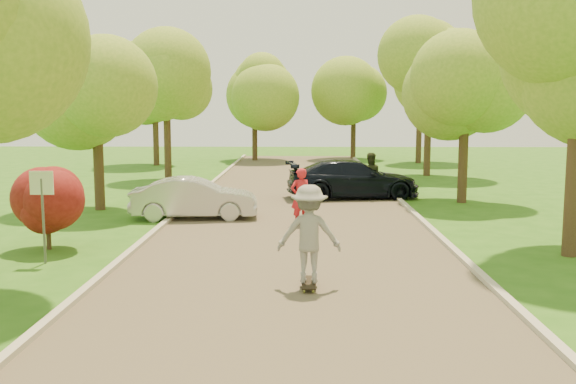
# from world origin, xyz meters

# --- Properties ---
(ground) EXTENTS (100.00, 100.00, 0.00)m
(ground) POSITION_xyz_m (0.00, 0.00, 0.00)
(ground) COLOR #2A5F16
(ground) RESTS_ON ground
(road) EXTENTS (8.00, 60.00, 0.01)m
(road) POSITION_xyz_m (0.00, 8.00, 0.01)
(road) COLOR #4C4438
(road) RESTS_ON ground
(curb_left) EXTENTS (0.18, 60.00, 0.12)m
(curb_left) POSITION_xyz_m (-4.05, 8.00, 0.06)
(curb_left) COLOR #B2AD9E
(curb_left) RESTS_ON ground
(curb_right) EXTENTS (0.18, 60.00, 0.12)m
(curb_right) POSITION_xyz_m (4.05, 8.00, 0.06)
(curb_right) COLOR #B2AD9E
(curb_right) RESTS_ON ground
(street_sign) EXTENTS (0.55, 0.06, 2.17)m
(street_sign) POSITION_xyz_m (-5.80, 4.00, 1.56)
(street_sign) COLOR #59595E
(street_sign) RESTS_ON ground
(red_shrub) EXTENTS (1.70, 1.70, 1.95)m
(red_shrub) POSITION_xyz_m (-6.30, 5.50, 1.10)
(red_shrub) COLOR #382619
(red_shrub) RESTS_ON ground
(tree_l_midb) EXTENTS (4.30, 4.20, 6.62)m
(tree_l_midb) POSITION_xyz_m (-6.81, 12.00, 4.59)
(tree_l_midb) COLOR #382619
(tree_l_midb) RESTS_ON ground
(tree_l_far) EXTENTS (4.92, 4.80, 7.79)m
(tree_l_far) POSITION_xyz_m (-6.39, 22.00, 5.47)
(tree_l_far) COLOR #382619
(tree_l_far) RESTS_ON ground
(tree_r_midb) EXTENTS (4.51, 4.40, 7.01)m
(tree_r_midb) POSITION_xyz_m (6.60, 14.00, 4.88)
(tree_r_midb) COLOR #382619
(tree_r_midb) RESTS_ON ground
(tree_r_far) EXTENTS (5.33, 5.20, 8.34)m
(tree_r_far) POSITION_xyz_m (7.23, 24.00, 5.83)
(tree_r_far) COLOR #382619
(tree_r_far) RESTS_ON ground
(tree_bg_a) EXTENTS (5.12, 5.00, 7.72)m
(tree_bg_a) POSITION_xyz_m (-8.78, 30.00, 5.31)
(tree_bg_a) COLOR #382619
(tree_bg_a) RESTS_ON ground
(tree_bg_b) EXTENTS (5.12, 5.00, 7.95)m
(tree_bg_b) POSITION_xyz_m (8.22, 32.00, 5.54)
(tree_bg_b) COLOR #382619
(tree_bg_b) RESTS_ON ground
(tree_bg_c) EXTENTS (4.92, 4.80, 7.33)m
(tree_bg_c) POSITION_xyz_m (-2.79, 34.00, 5.02)
(tree_bg_c) COLOR #382619
(tree_bg_c) RESTS_ON ground
(tree_bg_d) EXTENTS (5.12, 5.00, 7.72)m
(tree_bg_d) POSITION_xyz_m (4.22, 36.00, 5.31)
(tree_bg_d) COLOR #382619
(tree_bg_d) RESTS_ON ground
(silver_sedan) EXTENTS (4.21, 1.75, 1.36)m
(silver_sedan) POSITION_xyz_m (-3.30, 10.18, 0.68)
(silver_sedan) COLOR #B1B1B6
(silver_sedan) RESTS_ON ground
(dark_sedan) EXTENTS (5.57, 2.86, 1.55)m
(dark_sedan) POSITION_xyz_m (2.30, 15.16, 0.77)
(dark_sedan) COLOR black
(dark_sedan) RESTS_ON ground
(longboard) EXTENTS (0.30, 1.02, 0.12)m
(longboard) POSITION_xyz_m (0.36, 2.03, 0.11)
(longboard) COLOR black
(longboard) RESTS_ON ground
(skateboarder) EXTENTS (1.29, 0.76, 1.97)m
(skateboarder) POSITION_xyz_m (0.36, 2.03, 1.12)
(skateboarder) COLOR gray
(skateboarder) RESTS_ON longboard
(person_striped) EXTENTS (0.77, 0.66, 1.78)m
(person_striped) POSITION_xyz_m (0.18, 9.08, 0.89)
(person_striped) COLOR red
(person_striped) RESTS_ON ground
(person_olive) EXTENTS (0.92, 0.73, 1.86)m
(person_olive) POSITION_xyz_m (2.95, 14.85, 0.93)
(person_olive) COLOR #282E1C
(person_olive) RESTS_ON ground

